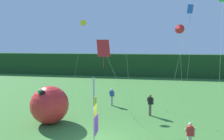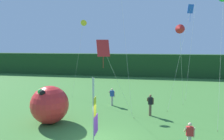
{
  "view_description": "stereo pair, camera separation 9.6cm",
  "coord_description": "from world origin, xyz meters",
  "px_view_note": "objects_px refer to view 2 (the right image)",
  "views": [
    {
      "loc": [
        2.71,
        -11.31,
        5.81
      ],
      "look_at": [
        0.15,
        3.89,
        3.9
      ],
      "focal_mm": 33.67,
      "sensor_mm": 36.0,
      "label": 1
    },
    {
      "loc": [
        2.81,
        -11.29,
        5.81
      ],
      "look_at": [
        0.15,
        3.89,
        3.9
      ],
      "focal_mm": 33.67,
      "sensor_mm": 36.0,
      "label": 2
    }
  ],
  "objects_px": {
    "person_far_left": "(112,96)",
    "kite_red_delta_2": "(180,29)",
    "person_near_banner": "(189,136)",
    "banner_flag": "(95,115)",
    "kite_red_diamond_5": "(104,51)",
    "kite_blue_diamond_0": "(189,17)",
    "inflatable_balloon": "(50,105)",
    "person_mid_field": "(150,104)",
    "kite_yellow_delta_4": "(83,24)"
  },
  "relations": [
    {
      "from": "person_far_left",
      "to": "kite_red_delta_2",
      "type": "height_order",
      "value": "kite_red_delta_2"
    },
    {
      "from": "person_near_banner",
      "to": "kite_red_delta_2",
      "type": "bearing_deg",
      "value": 88.92
    },
    {
      "from": "person_near_banner",
      "to": "person_far_left",
      "type": "bearing_deg",
      "value": 126.46
    },
    {
      "from": "banner_flag",
      "to": "person_near_banner",
      "type": "distance_m",
      "value": 5.32
    },
    {
      "from": "kite_red_delta_2",
      "to": "person_near_banner",
      "type": "bearing_deg",
      "value": -91.08
    },
    {
      "from": "kite_red_delta_2",
      "to": "kite_red_diamond_5",
      "type": "xyz_separation_m",
      "value": [
        -5.15,
        -4.75,
        -1.61
      ]
    },
    {
      "from": "banner_flag",
      "to": "kite_blue_diamond_0",
      "type": "bearing_deg",
      "value": 52.3
    },
    {
      "from": "person_far_left",
      "to": "inflatable_balloon",
      "type": "height_order",
      "value": "inflatable_balloon"
    },
    {
      "from": "person_far_left",
      "to": "person_near_banner",
      "type": "bearing_deg",
      "value": -53.54
    },
    {
      "from": "person_far_left",
      "to": "kite_blue_diamond_0",
      "type": "bearing_deg",
      "value": -3.44
    },
    {
      "from": "banner_flag",
      "to": "kite_red_diamond_5",
      "type": "xyz_separation_m",
      "value": [
        0.12,
        2.06,
        3.43
      ]
    },
    {
      "from": "person_mid_field",
      "to": "kite_blue_diamond_0",
      "type": "xyz_separation_m",
      "value": [
        3.01,
        1.86,
        7.08
      ]
    },
    {
      "from": "banner_flag",
      "to": "kite_yellow_delta_4",
      "type": "relative_size",
      "value": 0.5
    },
    {
      "from": "kite_yellow_delta_4",
      "to": "kite_red_diamond_5",
      "type": "distance_m",
      "value": 8.73
    },
    {
      "from": "kite_blue_diamond_0",
      "to": "kite_red_delta_2",
      "type": "height_order",
      "value": "kite_blue_diamond_0"
    },
    {
      "from": "banner_flag",
      "to": "inflatable_balloon",
      "type": "height_order",
      "value": "banner_flag"
    },
    {
      "from": "kite_red_diamond_5",
      "to": "kite_blue_diamond_0",
      "type": "bearing_deg",
      "value": 44.31
    },
    {
      "from": "kite_yellow_delta_4",
      "to": "person_far_left",
      "type": "bearing_deg",
      "value": -22.77
    },
    {
      "from": "inflatable_balloon",
      "to": "kite_red_diamond_5",
      "type": "xyz_separation_m",
      "value": [
        4.34,
        -1.06,
        3.99
      ]
    },
    {
      "from": "kite_red_delta_2",
      "to": "person_far_left",
      "type": "bearing_deg",
      "value": 165.64
    },
    {
      "from": "person_mid_field",
      "to": "inflatable_balloon",
      "type": "bearing_deg",
      "value": -158.29
    },
    {
      "from": "kite_yellow_delta_4",
      "to": "inflatable_balloon",
      "type": "bearing_deg",
      "value": -95.57
    },
    {
      "from": "kite_blue_diamond_0",
      "to": "banner_flag",
      "type": "bearing_deg",
      "value": -127.7
    },
    {
      "from": "inflatable_balloon",
      "to": "kite_red_diamond_5",
      "type": "distance_m",
      "value": 5.99
    },
    {
      "from": "kite_red_delta_2",
      "to": "banner_flag",
      "type": "bearing_deg",
      "value": -127.77
    },
    {
      "from": "inflatable_balloon",
      "to": "kite_yellow_delta_4",
      "type": "height_order",
      "value": "kite_yellow_delta_4"
    },
    {
      "from": "kite_red_delta_2",
      "to": "kite_yellow_delta_4",
      "type": "distance_m",
      "value": 9.32
    },
    {
      "from": "person_mid_field",
      "to": "kite_red_delta_2",
      "type": "height_order",
      "value": "kite_red_delta_2"
    },
    {
      "from": "person_far_left",
      "to": "kite_red_delta_2",
      "type": "relative_size",
      "value": 0.22
    },
    {
      "from": "kite_yellow_delta_4",
      "to": "kite_red_diamond_5",
      "type": "height_order",
      "value": "kite_yellow_delta_4"
    },
    {
      "from": "inflatable_balloon",
      "to": "kite_blue_diamond_0",
      "type": "bearing_deg",
      "value": 24.82
    },
    {
      "from": "banner_flag",
      "to": "kite_red_delta_2",
      "type": "distance_m",
      "value": 9.98
    },
    {
      "from": "person_near_banner",
      "to": "kite_red_diamond_5",
      "type": "distance_m",
      "value": 6.92
    },
    {
      "from": "banner_flag",
      "to": "kite_red_diamond_5",
      "type": "distance_m",
      "value": 4.0
    },
    {
      "from": "person_near_banner",
      "to": "kite_red_delta_2",
      "type": "relative_size",
      "value": 0.21
    },
    {
      "from": "person_near_banner",
      "to": "kite_blue_diamond_0",
      "type": "distance_m",
      "value": 10.23
    },
    {
      "from": "banner_flag",
      "to": "person_mid_field",
      "type": "relative_size",
      "value": 2.32
    },
    {
      "from": "kite_red_diamond_5",
      "to": "person_near_banner",
      "type": "bearing_deg",
      "value": -15.51
    },
    {
      "from": "person_mid_field",
      "to": "kite_red_diamond_5",
      "type": "distance_m",
      "value": 6.65
    },
    {
      "from": "banner_flag",
      "to": "kite_yellow_delta_4",
      "type": "bearing_deg",
      "value": 110.51
    },
    {
      "from": "person_near_banner",
      "to": "person_mid_field",
      "type": "distance_m",
      "value": 5.75
    },
    {
      "from": "kite_red_delta_2",
      "to": "kite_red_diamond_5",
      "type": "relative_size",
      "value": 1.22
    },
    {
      "from": "person_far_left",
      "to": "kite_red_diamond_5",
      "type": "height_order",
      "value": "kite_red_diamond_5"
    },
    {
      "from": "banner_flag",
      "to": "inflatable_balloon",
      "type": "distance_m",
      "value": 5.27
    },
    {
      "from": "person_far_left",
      "to": "inflatable_balloon",
      "type": "relative_size",
      "value": 0.6
    },
    {
      "from": "person_near_banner",
      "to": "inflatable_balloon",
      "type": "height_order",
      "value": "inflatable_balloon"
    },
    {
      "from": "banner_flag",
      "to": "person_near_banner",
      "type": "xyz_separation_m",
      "value": [
        5.16,
        0.66,
        -1.11
      ]
    },
    {
      "from": "person_far_left",
      "to": "kite_blue_diamond_0",
      "type": "xyz_separation_m",
      "value": [
        6.56,
        -0.39,
        7.13
      ]
    },
    {
      "from": "kite_blue_diamond_0",
      "to": "person_mid_field",
      "type": "bearing_deg",
      "value": -148.26
    },
    {
      "from": "person_mid_field",
      "to": "kite_yellow_delta_4",
      "type": "bearing_deg",
      "value": 151.87
    }
  ]
}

